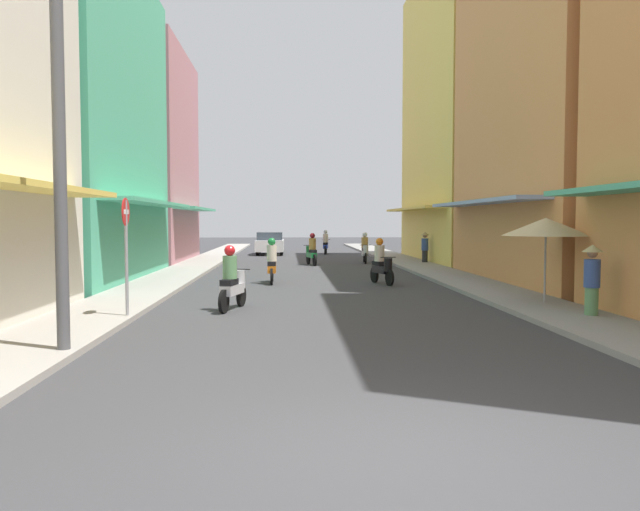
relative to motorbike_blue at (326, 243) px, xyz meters
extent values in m
plane|color=#38383A|center=(-1.59, -13.65, -0.70)|extent=(112.80, 112.80, 0.00)
cube|color=#9E9991|center=(-6.83, -13.65, -0.64)|extent=(2.02, 59.27, 0.12)
cube|color=gray|center=(3.65, -13.65, -0.64)|extent=(2.02, 59.27, 0.12)
cube|color=#4CB28C|center=(-10.84, -17.92, 5.00)|extent=(6.00, 11.09, 11.40)
cube|color=#4CB28C|center=(-7.34, -17.92, 2.10)|extent=(1.10, 9.98, 0.12)
cube|color=#B7727F|center=(-10.84, -7.00, 4.82)|extent=(6.00, 9.40, 11.04)
cube|color=#4CB28C|center=(-7.34, -7.00, 2.10)|extent=(1.10, 8.46, 0.12)
cube|color=#D88C4C|center=(7.66, -19.42, 5.87)|extent=(6.00, 10.74, 13.15)
cube|color=#8CA5CC|center=(4.16, -19.42, 2.10)|extent=(1.10, 9.66, 0.12)
cube|color=#EFD159|center=(7.66, -7.79, 6.99)|extent=(6.00, 11.92, 15.39)
cube|color=#EFD159|center=(4.16, -7.79, 2.10)|extent=(1.10, 10.73, 0.12)
cylinder|color=black|center=(0.08, 0.65, -0.42)|extent=(0.15, 0.57, 0.56)
cylinder|color=black|center=(-0.07, -0.59, -0.42)|extent=(0.15, 0.57, 0.56)
cube|color=#1E38B7|center=(0.00, -0.02, -0.20)|extent=(0.40, 1.03, 0.24)
cube|color=black|center=(-0.03, -0.22, 0.00)|extent=(0.35, 0.59, 0.14)
cylinder|color=#1E38B7|center=(0.06, 0.52, 0.00)|extent=(0.28, 0.28, 0.45)
cylinder|color=black|center=(0.06, 0.52, 0.25)|extent=(0.55, 0.10, 0.03)
cylinder|color=beige|center=(-0.02, -0.17, 0.35)|extent=(0.34, 0.34, 0.55)
sphere|color=#B2B2B7|center=(-0.02, -0.17, 0.75)|extent=(0.26, 0.26, 0.26)
cylinder|color=black|center=(1.45, -9.35, -0.42)|extent=(0.11, 0.56, 0.56)
cylinder|color=black|center=(1.53, -8.10, -0.42)|extent=(0.11, 0.56, 0.56)
cube|color=silver|center=(1.49, -8.68, -0.20)|extent=(0.34, 1.02, 0.24)
cube|color=black|center=(1.50, -8.48, 0.00)|extent=(0.31, 0.58, 0.14)
cylinder|color=silver|center=(1.46, -9.23, 0.00)|extent=(0.28, 0.28, 0.45)
cylinder|color=black|center=(1.46, -9.23, 0.25)|extent=(0.55, 0.06, 0.03)
cylinder|color=#BF8C3F|center=(1.50, -8.53, 0.35)|extent=(0.34, 0.34, 0.55)
sphere|color=silver|center=(1.50, -8.53, 0.75)|extent=(0.26, 0.26, 0.26)
cylinder|color=black|center=(-1.46, -9.53, -0.42)|extent=(0.20, 0.56, 0.56)
cylinder|color=black|center=(-1.19, -10.75, -0.42)|extent=(0.20, 0.56, 0.56)
cube|color=#197233|center=(-1.32, -10.19, -0.20)|extent=(0.49, 1.04, 0.24)
cube|color=black|center=(-1.27, -10.39, 0.00)|extent=(0.39, 0.61, 0.14)
cylinder|color=#197233|center=(-1.44, -9.66, 0.00)|extent=(0.28, 0.28, 0.45)
cylinder|color=black|center=(-1.44, -9.66, 0.25)|extent=(0.54, 0.15, 0.03)
cylinder|color=#BF8C3F|center=(-1.28, -10.34, 0.35)|extent=(0.34, 0.34, 0.55)
sphere|color=maroon|center=(-1.28, -10.34, 0.75)|extent=(0.26, 0.26, 0.26)
cylinder|color=black|center=(-3.05, -18.42, -0.42)|extent=(0.08, 0.56, 0.56)
cylinder|color=black|center=(-3.04, -19.67, -0.42)|extent=(0.08, 0.56, 0.56)
cube|color=orange|center=(-3.05, -19.09, -0.20)|extent=(0.29, 1.00, 0.24)
cube|color=black|center=(-3.05, -19.29, 0.00)|extent=(0.28, 0.56, 0.14)
cylinder|color=orange|center=(-3.05, -18.54, 0.00)|extent=(0.28, 0.28, 0.45)
cylinder|color=black|center=(-3.05, -18.54, 0.25)|extent=(0.55, 0.03, 0.03)
cylinder|color=beige|center=(-3.05, -19.24, 0.35)|extent=(0.34, 0.34, 0.55)
sphere|color=#197233|center=(-3.05, -19.24, 0.75)|extent=(0.26, 0.26, 0.26)
cylinder|color=black|center=(0.87, -20.22, -0.42)|extent=(0.23, 0.56, 0.56)
cylinder|color=black|center=(0.53, -19.02, -0.42)|extent=(0.23, 0.56, 0.56)
cube|color=black|center=(0.69, -19.57, -0.20)|extent=(0.54, 1.04, 0.24)
cube|color=black|center=(0.64, -19.38, 0.00)|extent=(0.42, 0.61, 0.14)
cylinder|color=black|center=(0.84, -20.10, 0.00)|extent=(0.28, 0.28, 0.45)
cylinder|color=black|center=(0.84, -20.10, 0.25)|extent=(0.54, 0.18, 0.03)
cylinder|color=beige|center=(0.65, -19.43, 0.35)|extent=(0.34, 0.34, 0.55)
sphere|color=orange|center=(0.65, -19.43, 0.75)|extent=(0.26, 0.26, 0.26)
cylinder|color=black|center=(-3.68, -24.95, -0.42)|extent=(0.22, 0.56, 0.56)
cylinder|color=black|center=(-4.00, -26.16, -0.42)|extent=(0.22, 0.56, 0.56)
cube|color=#B2B2B7|center=(-3.85, -25.60, -0.20)|extent=(0.52, 1.04, 0.24)
cube|color=black|center=(-3.90, -25.80, 0.00)|extent=(0.41, 0.61, 0.14)
cylinder|color=#B2B2B7|center=(-3.71, -25.07, 0.00)|extent=(0.28, 0.28, 0.45)
cylinder|color=black|center=(-3.71, -25.07, 0.25)|extent=(0.54, 0.17, 0.03)
cylinder|color=#598C59|center=(-3.89, -25.75, 0.35)|extent=(0.34, 0.34, 0.55)
sphere|color=red|center=(-3.89, -25.75, 0.75)|extent=(0.26, 0.26, 0.26)
cube|color=silver|center=(-3.61, -0.25, -0.10)|extent=(1.79, 4.11, 0.70)
cube|color=#333D47|center=(-3.61, -0.40, 0.45)|extent=(1.62, 2.11, 0.60)
cylinder|color=black|center=(-4.35, 1.01, -0.38)|extent=(0.19, 0.64, 0.64)
cylinder|color=black|center=(-2.85, 1.00, -0.38)|extent=(0.19, 0.64, 0.64)
cylinder|color=black|center=(-4.37, -1.49, -0.38)|extent=(0.19, 0.64, 0.64)
cylinder|color=black|center=(-2.87, -1.50, -0.38)|extent=(0.19, 0.64, 0.64)
cylinder|color=#262628|center=(4.32, -9.99, -0.35)|extent=(0.28, 0.28, 0.70)
cylinder|color=#334C8C|center=(4.32, -9.99, 0.30)|extent=(0.34, 0.34, 0.59)
sphere|color=#9E7256|center=(4.32, -9.99, 0.73)|extent=(0.22, 0.22, 0.22)
cone|color=#D1B77A|center=(4.32, -9.99, 0.83)|extent=(0.44, 0.44, 0.16)
cylinder|color=#598C59|center=(4.06, -27.62, -0.34)|extent=(0.28, 0.28, 0.72)
cylinder|color=#334C8C|center=(4.06, -27.62, 0.32)|extent=(0.34, 0.34, 0.61)
sphere|color=#9E7256|center=(4.06, -27.62, 0.76)|extent=(0.22, 0.22, 0.22)
cone|color=#D1B77A|center=(4.06, -27.62, 0.86)|extent=(0.44, 0.44, 0.16)
cylinder|color=#99999E|center=(3.94, -25.43, 0.33)|extent=(0.05, 0.05, 2.06)
cone|color=beige|center=(3.94, -25.43, 1.31)|extent=(2.15, 2.15, 0.45)
cylinder|color=#4C4C4F|center=(-6.07, -30.71, 3.16)|extent=(0.20, 0.20, 7.72)
cylinder|color=gray|center=(-5.97, -27.14, 0.60)|extent=(0.07, 0.07, 2.60)
cylinder|color=red|center=(-5.97, -27.14, 1.65)|extent=(0.02, 0.60, 0.60)
cube|color=white|center=(-5.97, -27.14, 1.65)|extent=(0.03, 0.40, 0.10)
camera|label=1|loc=(-2.53, -40.76, 1.44)|focal=35.21mm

